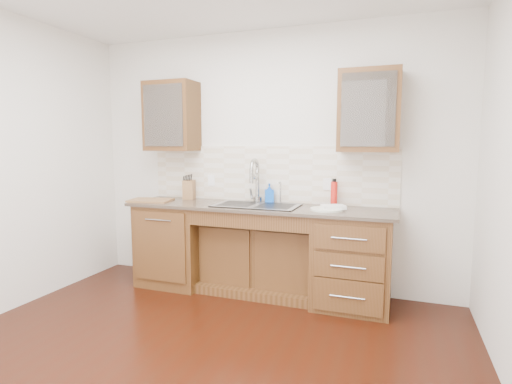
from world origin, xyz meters
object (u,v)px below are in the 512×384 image
(plate, at_px, (327,209))
(knife_block, at_px, (189,189))
(water_bottle, at_px, (334,194))
(soap_bottle, at_px, (269,193))
(cutting_board, at_px, (151,200))

(plate, distance_m, knife_block, 1.62)
(water_bottle, bearing_deg, soap_bottle, 175.74)
(water_bottle, distance_m, knife_block, 1.62)
(plate, bearing_deg, water_bottle, 84.04)
(plate, height_order, cutting_board, cutting_board)
(water_bottle, height_order, knife_block, water_bottle)
(knife_block, bearing_deg, water_bottle, -16.53)
(soap_bottle, height_order, plate, soap_bottle)
(plate, relative_size, cutting_board, 0.71)
(soap_bottle, distance_m, plate, 0.73)
(knife_block, xyz_separation_m, cutting_board, (-0.30, -0.31, -0.10))
(plate, xyz_separation_m, cutting_board, (-1.90, -0.05, 0.00))
(soap_bottle, relative_size, knife_block, 0.95)
(knife_block, bearing_deg, cutting_board, -149.81)
(soap_bottle, xyz_separation_m, plate, (0.66, -0.29, -0.09))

